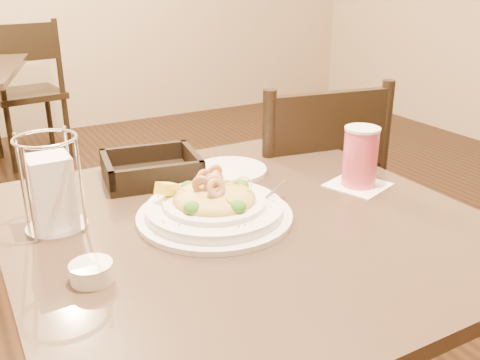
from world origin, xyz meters
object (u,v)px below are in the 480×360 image
dining_chair_far (28,88)px  side_plate (230,170)px  main_table (245,319)px  bread_basket (151,171)px  dining_chair_near (303,212)px  pasta_bowl (214,205)px  drink_glass (360,157)px  napkin_caddy (52,190)px  butter_ramekin (92,272)px

dining_chair_far → side_plate: bearing=84.9°
main_table → bread_basket: bearing=105.2°
side_plate → bread_basket: bearing=163.9°
dining_chair_near → pasta_bowl: 0.68m
drink_glass → dining_chair_near: bearing=71.3°
pasta_bowl → drink_glass: size_ratio=2.17×
drink_glass → side_plate: (-0.22, 0.22, -0.06)m
main_table → pasta_bowl: 0.27m
drink_glass → napkin_caddy: napkin_caddy is taller
dining_chair_near → napkin_caddy: bearing=27.3°
dining_chair_far → butter_ramekin: bearing=76.1°
butter_ramekin → bread_basket: bearing=57.1°
dining_chair_near → side_plate: 0.46m
drink_glass → napkin_caddy: bearing=169.8°
dining_chair_far → butter_ramekin: (-0.32, -2.88, 0.27)m
dining_chair_near → side_plate: bearing=33.4°
pasta_bowl → bread_basket: (-0.03, 0.27, -0.01)m
side_plate → dining_chair_near: bearing=24.3°
pasta_bowl → napkin_caddy: napkin_caddy is taller
main_table → napkin_caddy: (-0.34, 0.15, 0.32)m
drink_glass → main_table: bearing=-174.5°
side_plate → butter_ramekin: bearing=-143.0°
main_table → butter_ramekin: 0.42m
dining_chair_far → napkin_caddy: (-0.33, -2.66, 0.33)m
dining_chair_far → dining_chair_near: bearing=93.2°
main_table → side_plate: 0.36m
pasta_bowl → butter_ramekin: 0.30m
pasta_bowl → side_plate: pasta_bowl is taller
drink_glass → side_plate: size_ratio=0.87×
dining_chair_far → napkin_caddy: napkin_caddy is taller
dining_chair_near → napkin_caddy: 0.89m
main_table → dining_chair_far: size_ratio=0.97×
main_table → napkin_caddy: size_ratio=4.81×
dining_chair_far → napkin_caddy: 2.70m
main_table → bread_basket: 0.41m
dining_chair_near → pasta_bowl: dining_chair_near is taller
main_table → pasta_bowl: pasta_bowl is taller
butter_ramekin → pasta_bowl: bearing=21.2°
napkin_caddy → butter_ramekin: (0.01, -0.22, -0.06)m
main_table → pasta_bowl: bearing=143.5°
drink_glass → napkin_caddy: 0.67m
side_plate → pasta_bowl: bearing=-125.1°
pasta_bowl → napkin_caddy: size_ratio=1.82×
main_table → drink_glass: bearing=5.5°
dining_chair_near → bread_basket: size_ratio=3.83×
dining_chair_far → drink_glass: dining_chair_far is taller
dining_chair_far → pasta_bowl: 2.78m
side_plate → butter_ramekin: butter_ramekin is taller
main_table → dining_chair_near: 0.61m
napkin_caddy → side_plate: napkin_caddy is taller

